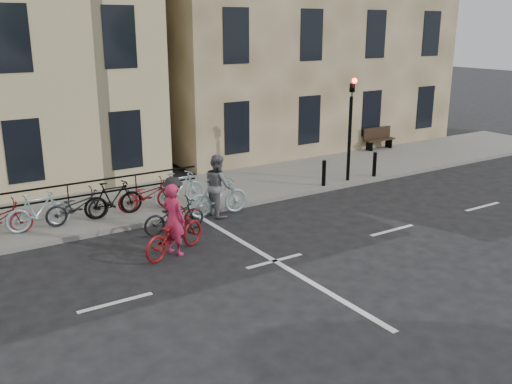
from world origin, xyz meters
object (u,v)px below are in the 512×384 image
traffic_light (351,117)px  cyclist_dark (174,211)px  cyclist_grey (218,191)px  bench (378,137)px  cyclist_pink (174,230)px

traffic_light → cyclist_dark: 7.68m
cyclist_dark → cyclist_grey: bearing=-69.7°
traffic_light → cyclist_grey: bearing=-174.5°
bench → cyclist_pink: size_ratio=0.74×
traffic_light → cyclist_grey: 5.92m
traffic_light → cyclist_pink: (-8.03, -2.58, -1.82)m
cyclist_pink → cyclist_dark: cyclist_pink is taller
traffic_light → cyclist_pink: 8.63m
bench → cyclist_grey: 11.16m
traffic_light → bench: size_ratio=2.44×
cyclist_grey → cyclist_dark: 1.84m
traffic_light → bench: traffic_light is taller
traffic_light → cyclist_dark: size_ratio=2.19×
cyclist_dark → bench: bearing=-68.7°
bench → cyclist_dark: cyclist_dark is taller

